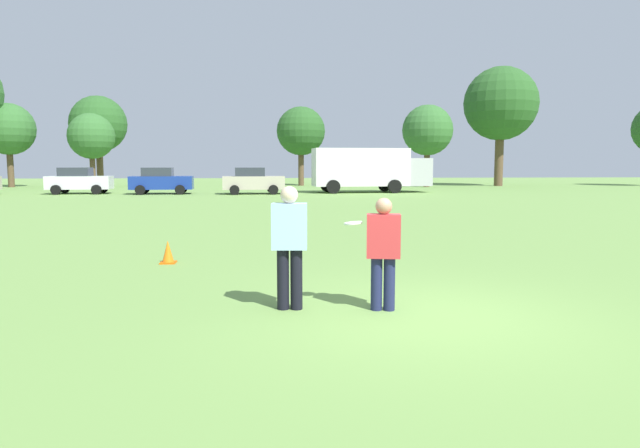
{
  "coord_description": "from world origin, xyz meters",
  "views": [
    {
      "loc": [
        -2.01,
        -7.42,
        2.08
      ],
      "look_at": [
        -1.29,
        1.85,
        1.08
      ],
      "focal_mm": 31.51,
      "sensor_mm": 36.0,
      "label": 1
    }
  ],
  "objects": [
    {
      "name": "parked_car_mid_right",
      "position": [
        -3.65,
        31.57,
        0.92
      ],
      "size": [
        4.32,
        2.45,
        1.82
      ],
      "color": "#B7AD99",
      "rests_on": "ground"
    },
    {
      "name": "box_truck",
      "position": [
        4.68,
        33.1,
        1.75
      ],
      "size": [
        8.65,
        3.4,
        3.18
      ],
      "color": "white",
      "rests_on": "ground"
    },
    {
      "name": "player_thrower",
      "position": [
        -1.83,
        0.49,
        1.0
      ],
      "size": [
        0.52,
        0.32,
        1.77
      ],
      "color": "black",
      "rests_on": "ground"
    },
    {
      "name": "parked_car_center",
      "position": [
        -9.96,
        32.06,
        0.92
      ],
      "size": [
        4.32,
        2.45,
        1.82
      ],
      "color": "navy",
      "rests_on": "ground"
    },
    {
      "name": "frisbee",
      "position": [
        -0.91,
        0.59,
        1.23
      ],
      "size": [
        0.27,
        0.27,
        0.06
      ],
      "color": "white"
    },
    {
      "name": "ground_plane",
      "position": [
        0.0,
        0.0,
        0.0
      ],
      "size": [
        149.84,
        149.84,
        0.0
      ],
      "primitive_type": "plane",
      "color": "#6B9347"
    },
    {
      "name": "tree_far_west_pine",
      "position": [
        18.85,
        44.09,
        7.6
      ],
      "size": [
        6.8,
        6.8,
        11.04
      ],
      "color": "brown",
      "rests_on": "ground"
    },
    {
      "name": "tree_center_elm",
      "position": [
        -18.1,
        43.47,
        4.46
      ],
      "size": [
        3.99,
        3.99,
        6.48
      ],
      "color": "brown",
      "rests_on": "ground"
    },
    {
      "name": "tree_east_oak",
      "position": [
        0.34,
        46.28,
        5.13
      ],
      "size": [
        4.59,
        4.59,
        7.46
      ],
      "color": "brown",
      "rests_on": "ground"
    },
    {
      "name": "tree_east_birch",
      "position": [
        -18.1,
        45.53,
        5.65
      ],
      "size": [
        5.05,
        5.05,
        8.21
      ],
      "color": "brown",
      "rests_on": "ground"
    },
    {
      "name": "parked_car_mid_left",
      "position": [
        -15.66,
        32.69,
        0.92
      ],
      "size": [
        4.32,
        2.45,
        1.82
      ],
      "color": "silver",
      "rests_on": "ground"
    },
    {
      "name": "tree_west_maple",
      "position": [
        -25.59,
        44.66,
        5.1
      ],
      "size": [
        4.56,
        4.56,
        7.41
      ],
      "color": "brown",
      "rests_on": "ground"
    },
    {
      "name": "tree_far_east_pine",
      "position": [
        11.46,
        42.25,
        5.03
      ],
      "size": [
        4.5,
        4.5,
        7.31
      ],
      "color": "brown",
      "rests_on": "ground"
    },
    {
      "name": "player_defender",
      "position": [
        -0.51,
        0.34,
        0.9
      ],
      "size": [
        0.51,
        0.35,
        1.61
      ],
      "color": "#1E234C",
      "rests_on": "ground"
    },
    {
      "name": "traffic_cone",
      "position": [
        -4.3,
        4.44,
        0.23
      ],
      "size": [
        0.32,
        0.32,
        0.48
      ],
      "color": "#D8590C",
      "rests_on": "ground"
    }
  ]
}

